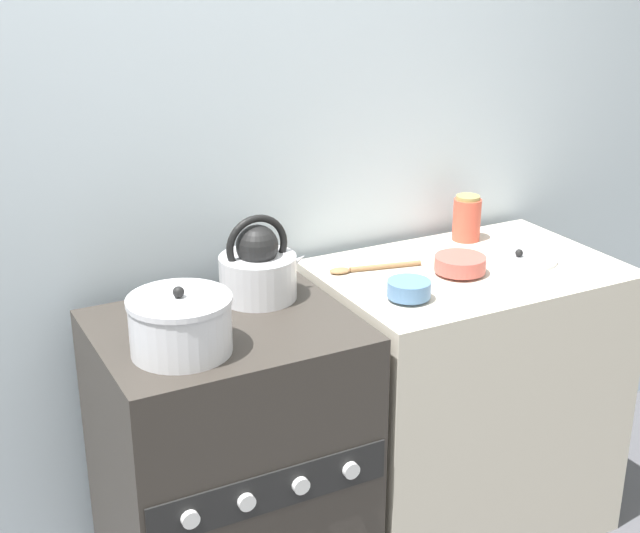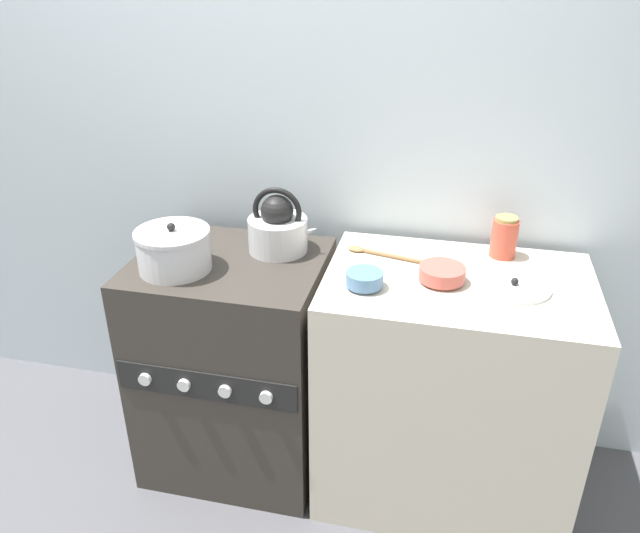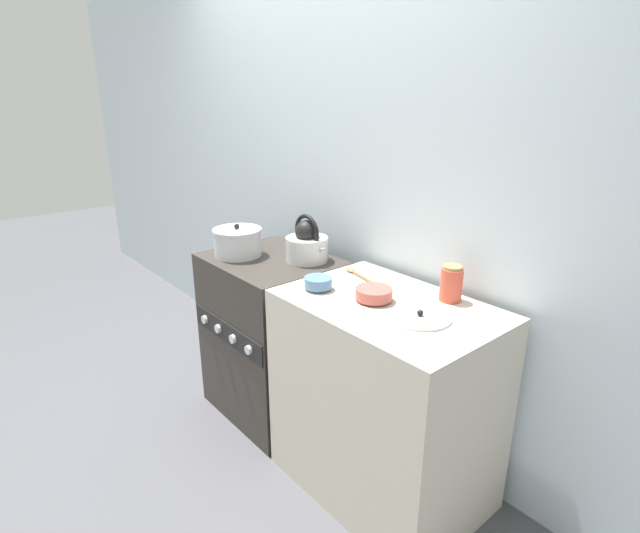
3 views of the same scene
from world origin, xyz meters
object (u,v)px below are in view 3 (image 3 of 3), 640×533
(stove, at_px, (273,336))
(small_ceramic_bowl, at_px, (318,283))
(enamel_bowl, at_px, (374,294))
(kettle, at_px, (307,244))
(cooking_pot, at_px, (238,242))
(storage_jar, at_px, (451,284))
(loose_pot_lid, at_px, (420,317))

(stove, bearing_deg, small_ceramic_bowl, -10.99)
(enamel_bowl, bearing_deg, kettle, 167.97)
(cooking_pot, bearing_deg, storage_jar, 17.13)
(stove, distance_m, kettle, 0.57)
(kettle, height_order, small_ceramic_bowl, kettle)
(cooking_pot, distance_m, small_ceramic_bowl, 0.65)
(kettle, relative_size, storage_jar, 1.75)
(small_ceramic_bowl, relative_size, storage_jar, 0.81)
(stove, distance_m, loose_pot_lid, 1.07)
(loose_pot_lid, bearing_deg, enamel_bowl, -177.18)
(stove, xyz_separation_m, storage_jar, (0.94, 0.24, 0.52))
(storage_jar, height_order, loose_pot_lid, storage_jar)
(stove, xyz_separation_m, enamel_bowl, (0.74, -0.00, 0.48))
(stove, height_order, small_ceramic_bowl, small_ceramic_bowl)
(cooking_pot, bearing_deg, loose_pot_lid, 5.47)
(kettle, xyz_separation_m, cooking_pot, (-0.30, -0.22, -0.02))
(kettle, distance_m, enamel_bowl, 0.60)
(enamel_bowl, bearing_deg, small_ceramic_bowl, -158.44)
(kettle, xyz_separation_m, small_ceramic_bowl, (0.35, -0.22, -0.05))
(stove, bearing_deg, cooking_pot, -146.68)
(storage_jar, bearing_deg, small_ceramic_bowl, -142.62)
(storage_jar, bearing_deg, kettle, -171.73)
(loose_pot_lid, bearing_deg, small_ceramic_bowl, -167.28)
(kettle, xyz_separation_m, enamel_bowl, (0.59, -0.12, -0.05))
(cooking_pot, distance_m, enamel_bowl, 0.89)
(enamel_bowl, height_order, small_ceramic_bowl, small_ceramic_bowl)
(kettle, height_order, enamel_bowl, kettle)
(cooking_pot, xyz_separation_m, loose_pot_lid, (1.12, 0.11, -0.06))
(small_ceramic_bowl, distance_m, storage_jar, 0.55)
(cooking_pot, distance_m, storage_jar, 1.13)
(stove, relative_size, enamel_bowl, 5.90)
(small_ceramic_bowl, relative_size, loose_pot_lid, 0.51)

